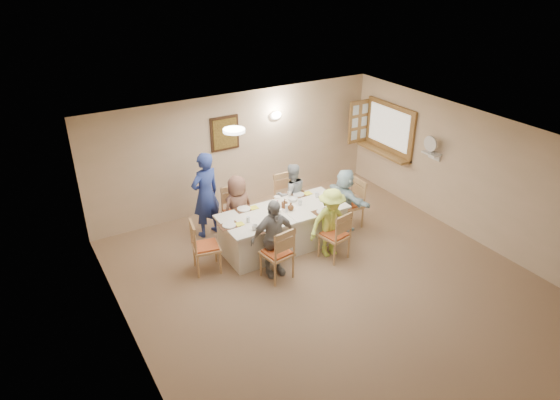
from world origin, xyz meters
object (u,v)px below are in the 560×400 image
serving_hatch (390,129)px  desk_fan (431,147)px  diner_front_left (273,238)px  diner_front_right (331,223)px  chair_right_end (349,204)px  diner_back_right (292,194)px  diner_right_end (345,199)px  diner_back_left (238,208)px  chair_back_right (288,199)px  chair_front_left (277,252)px  caregiver (206,195)px  chair_front_right (334,234)px  condiment_ketchup (278,206)px  dining_table (283,229)px  chair_back_left (236,213)px  chair_left_end (206,246)px

serving_hatch → desk_fan: bearing=-94.7°
diner_front_left → diner_front_right: bearing=2.5°
chair_right_end → diner_back_right: 1.18m
serving_hatch → diner_back_right: 2.83m
serving_hatch → diner_right_end: 2.26m
diner_front_left → diner_back_left: bearing=92.5°
chair_back_right → serving_hatch: bearing=2.6°
chair_front_left → chair_right_end: 2.29m
diner_front_right → chair_right_end: bearing=39.8°
chair_right_end → caregiver: 2.87m
diner_back_right → chair_front_right: bearing=98.1°
diner_front_left → diner_right_end: 2.13m
serving_hatch → chair_right_end: size_ratio=1.50×
chair_front_right → chair_right_end: chair_right_end is taller
chair_right_end → diner_front_left: (-2.15, -0.68, 0.21)m
caregiver → condiment_ketchup: size_ratio=8.08×
dining_table → chair_right_end: chair_right_end is taller
desk_fan → diner_back_right: bearing=156.7°
chair_back_left → caregiver: caregiver is taller
chair_back_left → chair_front_left: size_ratio=1.00×
diner_back_left → caregiver: (-0.45, 0.47, 0.20)m
chair_left_end → diner_front_left: (0.95, -0.68, 0.22)m
chair_back_left → chair_front_right: (1.20, -1.60, -0.01)m
condiment_ketchup → chair_front_right: bearing=-51.0°
chair_front_left → diner_front_left: (-0.00, 0.12, 0.21)m
chair_left_end → diner_front_left: diner_front_left is taller
dining_table → caregiver: 1.63m
chair_back_right → caregiver: 1.72m
chair_left_end → diner_front_right: size_ratio=0.74×
serving_hatch → diner_back_left: 3.99m
diner_front_right → chair_left_end: bearing=166.7°
diner_right_end → condiment_ketchup: (-1.51, 0.05, 0.23)m
chair_back_right → chair_front_right: size_ratio=1.04×
diner_front_left → diner_front_right: 1.20m
chair_left_end → condiment_ketchup: size_ratio=4.59×
dining_table → caregiver: caregiver is taller
diner_front_right → diner_right_end: diner_front_right is taller
diner_back_left → caregiver: caregiver is taller
dining_table → diner_back_right: (0.60, 0.68, 0.28)m
serving_hatch → caregiver: (-4.34, 0.23, -0.64)m
diner_front_left → condiment_ketchup: diner_front_left is taller
desk_fan → condiment_ketchup: (-3.27, 0.48, -0.68)m
chair_right_end → serving_hatch: bearing=120.7°
caregiver → chair_back_right: bearing=152.5°
chair_left_end → chair_front_left: bearing=-118.8°
dining_table → chair_right_end: size_ratio=2.39×
chair_back_left → diner_back_left: 0.20m
chair_back_right → condiment_ketchup: 1.08m
dining_table → serving_hatch: bearing=15.6°
diner_back_right → chair_back_left: bearing=2.4°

